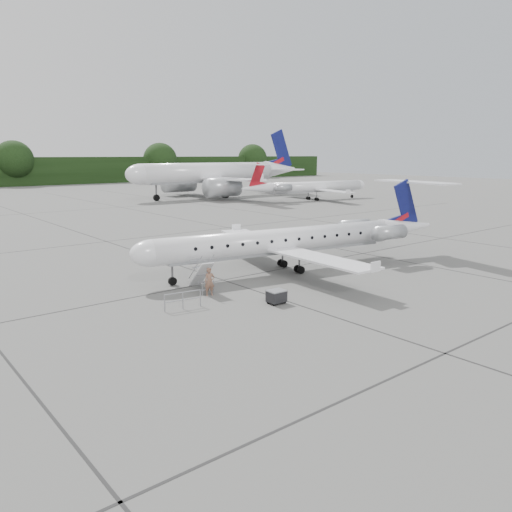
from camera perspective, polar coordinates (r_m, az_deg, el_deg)
ground at (r=34.49m, az=9.78°, el=-3.37°), size 320.00×320.00×0.00m
main_regional_jet at (r=37.58m, az=2.86°, el=3.14°), size 28.59×22.78×6.59m
airstair at (r=32.77m, az=-6.28°, el=-2.20°), size 1.26×2.50×2.07m
passenger at (r=31.61m, az=-5.33°, el=-2.94°), size 0.76×0.62×1.80m
safety_railing at (r=29.16m, az=-8.36°, el=-5.08°), size 2.19×0.43×1.00m
baggage_cart at (r=29.93m, az=2.35°, el=-4.64°), size 1.04×0.85×0.89m
bg_narrowbody at (r=104.06m, az=-5.36°, el=10.56°), size 39.72×28.84×14.13m
bg_regional_right at (r=98.52m, az=6.97°, el=8.46°), size 29.89×23.21×7.23m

